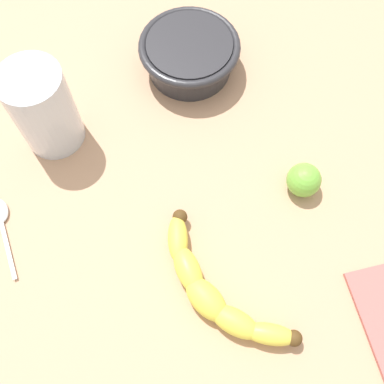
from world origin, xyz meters
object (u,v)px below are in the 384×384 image
banana (214,292)px  teaspoon (0,216)px  lime_fruit (304,180)px  smoothie_glass (44,109)px  ceramic_bowl (189,54)px

banana → teaspoon: size_ratio=1.81×
banana → lime_fruit: bearing=98.8°
smoothie_glass → lime_fruit: size_ratio=2.82×
banana → ceramic_bowl: bearing=143.3°
lime_fruit → ceramic_bowl: bearing=18.3°
smoothie_glass → lime_fruit: (-18.51, -29.56, -4.03)cm
teaspoon → smoothie_glass: bearing=-46.5°
lime_fruit → teaspoon: 39.96cm
smoothie_glass → lime_fruit: smoothie_glass is taller
lime_fruit → teaspoon: size_ratio=0.40×
smoothie_glass → teaspoon: bearing=136.7°
smoothie_glass → ceramic_bowl: (5.28, -21.69, -3.11)cm
banana → lime_fruit: size_ratio=4.49×
banana → lime_fruit: (9.98, -15.93, 0.54)cm
banana → lime_fruit: 18.80cm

